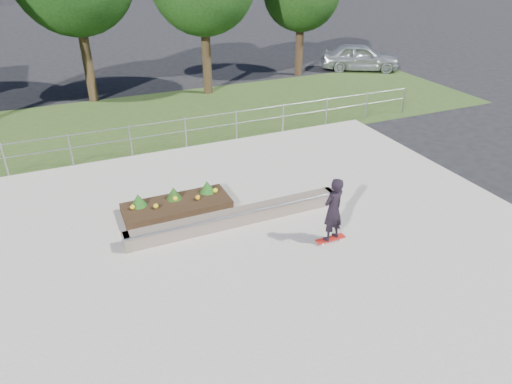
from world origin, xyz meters
TOP-DOWN VIEW (x-y plane):
  - ground at (0.00, 0.00)m, footprint 120.00×120.00m
  - grass_verge at (0.00, 11.00)m, footprint 30.00×8.00m
  - concrete_slab at (0.00, 0.00)m, footprint 15.00×15.00m
  - fence at (0.00, 7.50)m, footprint 20.06×0.06m
  - grind_ledge at (-0.23, 1.82)m, footprint 6.00×0.44m
  - planter_bed at (-1.53, 3.21)m, footprint 3.00×1.20m
  - skateboarder at (1.65, 0.09)m, footprint 0.80×0.57m
  - parked_car at (12.87, 14.95)m, footprint 4.91×3.85m

SIDE VIEW (x-z plane):
  - ground at x=0.00m, z-range 0.00..0.00m
  - grass_verge at x=0.00m, z-range 0.00..0.02m
  - concrete_slab at x=0.00m, z-range 0.00..0.06m
  - planter_bed at x=-1.53m, z-range -0.06..0.55m
  - grind_ledge at x=-0.23m, z-range 0.05..0.48m
  - fence at x=0.00m, z-range 0.17..1.37m
  - parked_car at x=12.87m, z-range 0.00..1.56m
  - skateboarder at x=1.65m, z-range 0.09..1.88m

